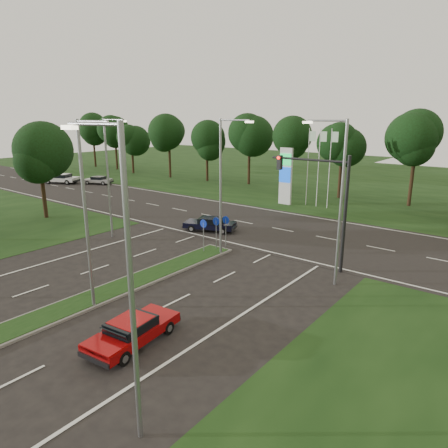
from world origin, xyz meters
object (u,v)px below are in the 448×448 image
Objects in this scene: red_sedan at (133,330)px; far_car_b at (62,178)px; far_car_c at (37,170)px; far_car_d at (28,168)px; navy_sedan at (210,224)px; far_car_a at (98,180)px.

red_sedan is 45.55m from far_car_b.
far_car_d reaches higher than far_car_c.
navy_sedan is 0.87× the size of far_car_b.
far_car_d is at bearing 60.27° from far_car_c.
far_car_c reaches higher than navy_sedan.
far_car_d is (-20.85, 0.50, 0.05)m from far_car_a.
navy_sedan is 1.00× the size of far_car_c.
far_car_b is at bearing 57.96° from navy_sedan.
far_car_c is 1.00× the size of far_car_d.
navy_sedan reaches higher than red_sedan.
red_sedan is 1.04× the size of far_car_a.
far_car_c reaches higher than red_sedan.
far_car_b reaches higher than far_car_a.
far_car_b reaches higher than red_sedan.
far_car_b is 16.64m from far_car_d.
far_car_a is at bearing -108.12° from far_car_c.
red_sedan is at bearing -141.51° from far_car_b.
far_car_d is (-56.95, 23.91, 0.03)m from red_sedan.
red_sedan is at bearing -96.85° from far_car_d.
far_car_a is at bearing -82.66° from far_car_b.
far_car_a is 16.51m from far_car_c.
far_car_d is (-16.31, 3.34, -0.09)m from far_car_b.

